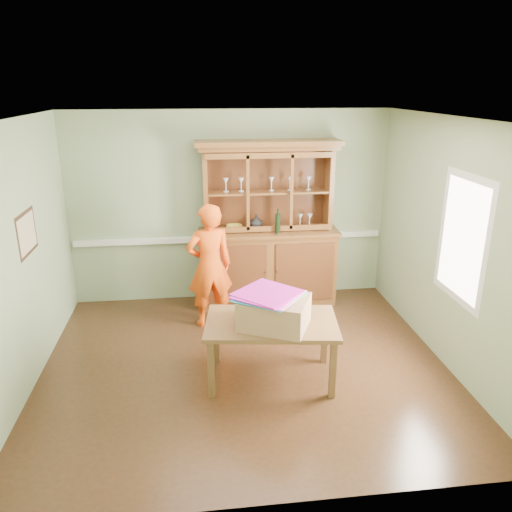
{
  "coord_description": "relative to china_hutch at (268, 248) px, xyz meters",
  "views": [
    {
      "loc": [
        -0.48,
        -4.91,
        3.02
      ],
      "look_at": [
        0.17,
        0.4,
        1.16
      ],
      "focal_mm": 35.0,
      "sensor_mm": 36.0,
      "label": 1
    }
  ],
  "objects": [
    {
      "name": "wall_right",
      "position": [
        1.74,
        -1.74,
        0.54
      ],
      "size": [
        0.0,
        4.0,
        4.0
      ],
      "primitive_type": "plane",
      "rotation": [
        1.57,
        0.0,
        -1.57
      ],
      "color": "#8AA178",
      "rests_on": "floor"
    },
    {
      "name": "wall_front",
      "position": [
        -0.51,
        -3.74,
        0.54
      ],
      "size": [
        4.5,
        0.0,
        4.5
      ],
      "primitive_type": "plane",
      "rotation": [
        -1.57,
        0.0,
        0.0
      ],
      "color": "#8AA178",
      "rests_on": "floor"
    },
    {
      "name": "chair_rail",
      "position": [
        -0.51,
        0.24,
        0.09
      ],
      "size": [
        4.41,
        0.05,
        0.08
      ],
      "primitive_type": "cube",
      "color": "white",
      "rests_on": "wall_back"
    },
    {
      "name": "wall_left",
      "position": [
        -2.76,
        -1.74,
        0.54
      ],
      "size": [
        0.0,
        4.0,
        4.0
      ],
      "primitive_type": "plane",
      "rotation": [
        1.57,
        0.0,
        1.57
      ],
      "color": "#8AA178",
      "rests_on": "floor"
    },
    {
      "name": "dining_table",
      "position": [
        -0.26,
        -2.04,
        -0.21
      ],
      "size": [
        1.46,
        0.99,
        0.68
      ],
      "rotation": [
        0.0,
        0.0,
        -0.13
      ],
      "color": "brown",
      "rests_on": "floor"
    },
    {
      "name": "floor",
      "position": [
        -0.51,
        -1.74,
        -0.81
      ],
      "size": [
        4.5,
        4.5,
        0.0
      ],
      "primitive_type": "plane",
      "color": "#452816",
      "rests_on": "ground"
    },
    {
      "name": "kite_stack",
      "position": [
        -0.29,
        -2.09,
        0.2
      ],
      "size": [
        0.78,
        0.78,
        0.04
      ],
      "rotation": [
        0.0,
        0.0,
        0.9
      ],
      "color": "#39C265",
      "rests_on": "cardboard_box"
    },
    {
      "name": "wall_back",
      "position": [
        -0.51,
        0.26,
        0.54
      ],
      "size": [
        4.5,
        0.0,
        4.5
      ],
      "primitive_type": "plane",
      "rotation": [
        1.57,
        0.0,
        0.0
      ],
      "color": "#8AA178",
      "rests_on": "floor"
    },
    {
      "name": "cardboard_box",
      "position": [
        -0.24,
        -2.14,
        0.03
      ],
      "size": [
        0.81,
        0.75,
        0.31
      ],
      "primitive_type": "cube",
      "rotation": [
        0.0,
        0.0,
        -0.42
      ],
      "color": "#9F7352",
      "rests_on": "dining_table"
    },
    {
      "name": "china_hutch",
      "position": [
        0.0,
        0.0,
        0.0
      ],
      "size": [
        1.96,
        0.65,
        2.31
      ],
      "color": "brown",
      "rests_on": "floor"
    },
    {
      "name": "person",
      "position": [
        -0.85,
        -0.65,
        0.01
      ],
      "size": [
        0.66,
        0.5,
        1.63
      ],
      "primitive_type": "imported",
      "rotation": [
        0.0,
        0.0,
        3.34
      ],
      "color": "#FA530F",
      "rests_on": "floor"
    },
    {
      "name": "ceiling",
      "position": [
        -0.51,
        -1.74,
        1.89
      ],
      "size": [
        4.5,
        4.5,
        0.0
      ],
      "primitive_type": "plane",
      "rotation": [
        3.14,
        0.0,
        0.0
      ],
      "color": "white",
      "rests_on": "wall_back"
    },
    {
      "name": "window_panel",
      "position": [
        1.72,
        -2.04,
        0.69
      ],
      "size": [
        0.03,
        0.96,
        1.36
      ],
      "color": "white",
      "rests_on": "wall_right"
    },
    {
      "name": "framed_map",
      "position": [
        -2.74,
        -1.44,
        0.74
      ],
      "size": [
        0.03,
        0.6,
        0.46
      ],
      "color": "#352315",
      "rests_on": "wall_left"
    }
  ]
}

